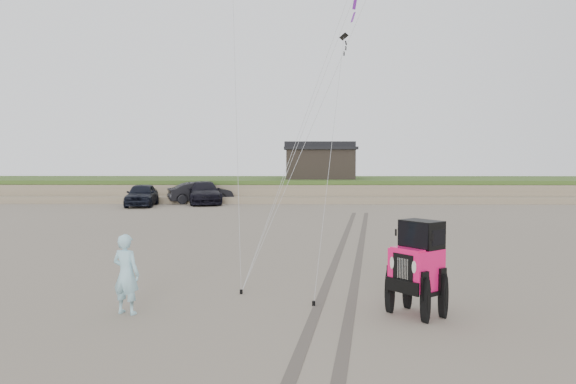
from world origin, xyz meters
The scene contains 11 objects.
ground centered at (0.00, 0.00, 0.00)m, with size 160.00×160.00×0.00m, color #6B6054.
dune_ridge centered at (0.00, 37.50, 0.82)m, with size 160.00×14.25×1.73m.
cabin centered at (2.00, 37.00, 3.24)m, with size 6.40×5.40×3.35m.
truck_a centered at (-11.67, 27.77, 0.85)m, with size 2.01×4.98×1.70m, color black.
truck_b centered at (-7.75, 30.55, 0.84)m, with size 1.77×5.08×1.68m, color black.
truck_c centered at (-7.39, 29.98, 0.87)m, with size 2.44×6.00×1.74m, color black.
jeep centered at (2.65, -1.08, 0.88)m, with size 2.03×4.72×1.76m, color #F3125F, non-canonical shape.
man centered at (-4.06, -1.04, 0.94)m, with size 0.68×0.45×1.88m, color #93D3E4.
stake_main centered at (-1.58, 0.90, 0.06)m, with size 0.08×0.08×0.12m, color black.
stake_aux centered at (0.32, -0.27, 0.06)m, with size 0.08×0.08×0.12m, color black.
tire_tracks centered at (2.00, 8.00, 0.00)m, with size 5.22×29.74×0.01m.
Camera 1 is at (-0.10, -13.85, 3.64)m, focal length 35.00 mm.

